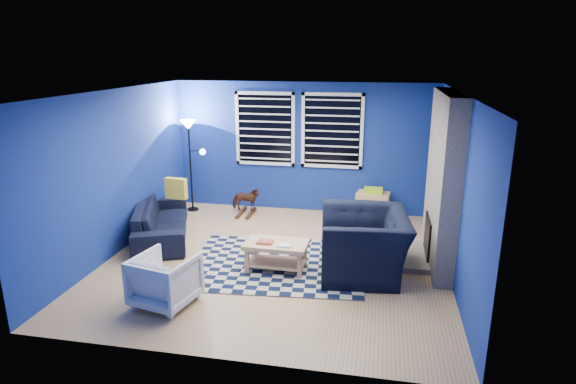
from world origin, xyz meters
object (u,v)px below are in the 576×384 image
object	(u,v)px
rocking_horse	(246,200)
coffee_table	(276,250)
cabinet	(373,205)
floor_lamp	(190,137)
armchair_big	(364,243)
tv	(438,150)
armchair_bent	(165,280)
sofa	(161,221)

from	to	relation	value
rocking_horse	coffee_table	distance (m)	2.56
cabinet	floor_lamp	distance (m)	3.71
armchair_big	rocking_horse	xyz separation A→B (m)	(-2.34, 2.14, -0.14)
tv	cabinet	size ratio (longest dim) A/B	1.55
coffee_table	floor_lamp	size ratio (longest dim) A/B	0.51
floor_lamp	armchair_bent	bearing A→B (deg)	-73.44
armchair_big	cabinet	world-z (taller)	armchair_big
tv	coffee_table	size ratio (longest dim) A/B	1.11
cabinet	floor_lamp	world-z (taller)	floor_lamp
rocking_horse	sofa	bearing A→B (deg)	137.29
sofa	armchair_bent	size ratio (longest dim) A/B	2.87
sofa	cabinet	size ratio (longest dim) A/B	3.18
rocking_horse	floor_lamp	distance (m)	1.60
armchair_bent	cabinet	bearing A→B (deg)	-110.29
sofa	armchair_bent	world-z (taller)	armchair_bent
sofa	cabinet	world-z (taller)	sofa
rocking_horse	armchair_big	bearing A→B (deg)	-138.42
coffee_table	sofa	bearing A→B (deg)	157.85
cabinet	tv	bearing A→B (deg)	-4.45
tv	floor_lamp	distance (m)	4.58
sofa	rocking_horse	distance (m)	1.78
rocking_horse	cabinet	bearing A→B (deg)	-90.07
sofa	cabinet	xyz separation A→B (m)	(3.47, 1.67, -0.04)
sofa	armchair_big	distance (m)	3.48
sofa	coffee_table	size ratio (longest dim) A/B	2.27
tv	floor_lamp	bearing A→B (deg)	179.45
armchair_big	cabinet	bearing A→B (deg)	171.60
tv	floor_lamp	xyz separation A→B (m)	(-4.58, 0.04, 0.06)
armchair_bent	cabinet	size ratio (longest dim) A/B	1.11
coffee_table	floor_lamp	bearing A→B (deg)	132.77
armchair_big	floor_lamp	world-z (taller)	floor_lamp
coffee_table	cabinet	distance (m)	2.87
floor_lamp	sofa	bearing A→B (deg)	-88.85
armchair_bent	floor_lamp	distance (m)	3.91
sofa	armchair_big	size ratio (longest dim) A/B	1.51
tv	armchair_bent	bearing A→B (deg)	-134.76
armchair_big	rocking_horse	bearing A→B (deg)	-139.25
sofa	floor_lamp	bearing A→B (deg)	-20.66
armchair_bent	floor_lamp	bearing A→B (deg)	-60.75
tv	cabinet	xyz separation A→B (m)	(-1.07, 0.22, -1.14)
coffee_table	rocking_horse	bearing A→B (deg)	115.56
sofa	armchair_big	xyz separation A→B (m)	(3.40, -0.72, 0.14)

